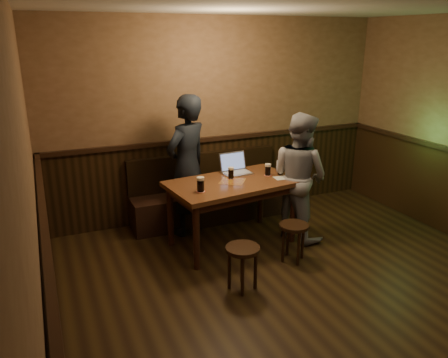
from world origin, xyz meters
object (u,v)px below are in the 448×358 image
at_px(pub_table, 232,190).
at_px(stool_right, 294,232).
at_px(pint_mid, 231,173).
at_px(pint_right, 268,170).
at_px(person_suit, 187,166).
at_px(bench, 208,199).
at_px(person_grey, 299,176).
at_px(pint_left, 201,184).
at_px(laptop, 235,168).
at_px(stool_left, 243,255).

relative_size(pub_table, stool_right, 3.61).
height_order(pint_mid, pint_right, pint_right).
bearing_deg(stool_right, pub_table, 124.10).
xyz_separation_m(pub_table, person_suit, (-0.39, 0.55, 0.20)).
relative_size(bench, person_suit, 1.19).
bearing_deg(person_grey, pint_right, 49.12).
bearing_deg(pint_left, bench, 64.82).
bearing_deg(person_suit, laptop, 127.52).
relative_size(bench, laptop, 5.78).
xyz_separation_m(pint_right, laptop, (-0.33, 0.27, -0.01)).
height_order(pint_left, person_grey, person_grey).
xyz_separation_m(pint_mid, pint_right, (0.48, -0.07, 0.00)).
height_order(bench, laptop, laptop).
bearing_deg(stool_left, bench, 79.54).
distance_m(bench, pint_right, 1.13).
distance_m(pint_left, pint_right, 1.02).
distance_m(person_suit, person_grey, 1.45).
relative_size(bench, pint_left, 12.60).
distance_m(pint_left, laptop, 0.83).
height_order(bench, pint_right, pint_right).
distance_m(pint_mid, laptop, 0.25).
bearing_deg(pint_right, stool_left, -129.20).
distance_m(stool_right, pint_mid, 1.06).
bearing_deg(laptop, bench, 104.63).
relative_size(pint_mid, person_grey, 0.09).
height_order(pint_left, person_suit, person_suit).
relative_size(person_suit, person_grey, 1.13).
distance_m(pub_table, stool_left, 1.12).
xyz_separation_m(pint_left, pint_mid, (0.51, 0.30, -0.01)).
bearing_deg(laptop, pint_left, -146.76).
relative_size(stool_right, person_suit, 0.25).
relative_size(pint_left, person_suit, 0.09).
height_order(bench, pint_mid, pint_mid).
bearing_deg(person_suit, stool_left, 62.84).
bearing_deg(pint_mid, person_grey, -15.10).
distance_m(bench, pint_left, 1.30).
relative_size(bench, pint_right, 14.25).
relative_size(bench, pint_mid, 14.78).
bearing_deg(pub_table, stool_right, -63.13).
height_order(bench, stool_right, bench).
bearing_deg(person_suit, pint_mid, 104.24).
distance_m(bench, person_suit, 0.79).
height_order(person_suit, person_grey, person_suit).
bearing_deg(pint_left, pint_right, 12.97).
relative_size(pint_right, laptop, 0.41).
bearing_deg(bench, pint_left, -115.18).
height_order(pub_table, stool_right, pub_table).
bearing_deg(person_suit, pint_right, 121.32).
height_order(bench, person_grey, person_grey).
distance_m(stool_right, pint_right, 0.91).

